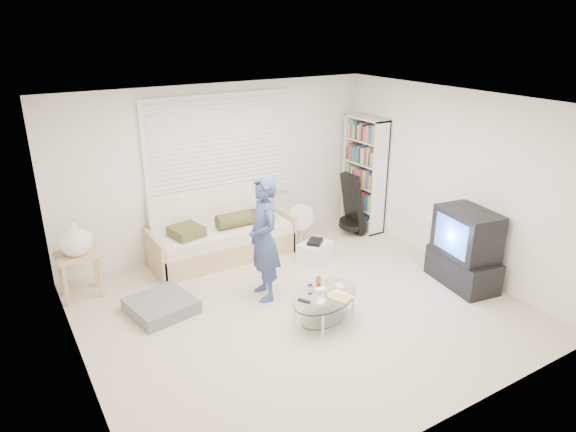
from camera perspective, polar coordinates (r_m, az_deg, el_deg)
ground at (r=6.43m, az=1.42°, el=-10.24°), size 5.00×5.00×0.00m
room_shell at (r=6.15m, az=-0.86°, el=4.90°), size 5.02×4.52×2.51m
window_blinds at (r=7.65m, az=-7.46°, el=7.34°), size 2.32×0.08×1.62m
futon_sofa at (r=7.67m, az=-7.43°, el=-2.19°), size 2.10×0.85×1.03m
grey_floor_pillow at (r=6.52m, az=-13.90°, el=-9.64°), size 0.83×0.83×0.16m
side_table at (r=6.89m, az=-22.55°, el=-2.56°), size 0.52×0.42×1.04m
bookshelf at (r=8.59m, az=8.45°, el=4.60°), size 0.30×0.79×1.88m
guitar_case at (r=8.41m, az=7.14°, el=0.83°), size 0.38×0.38×1.03m
floor_fan at (r=7.96m, az=1.38°, el=-0.61°), size 0.42×0.28×0.69m
storage_bin at (r=7.56m, az=3.01°, el=-3.94°), size 0.55×0.45×0.33m
tv_unit at (r=7.16m, az=19.07°, el=-3.50°), size 0.66×1.03×1.05m
coffee_table at (r=6.04m, az=4.10°, el=-9.31°), size 1.13×0.94×0.48m
standing_person at (r=6.34m, az=-2.70°, el=-2.55°), size 0.47×0.64×1.60m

